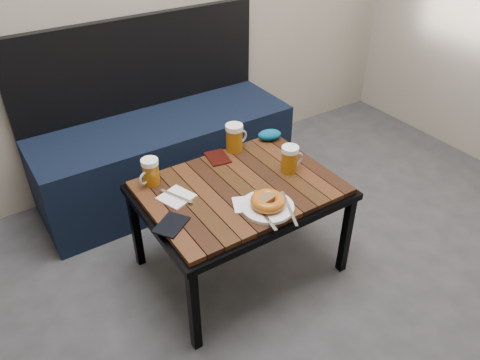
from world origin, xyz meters
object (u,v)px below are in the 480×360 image
beer_mug_centre (235,137)px  bench (163,148)px  knit_pouch (270,135)px  beer_mug_left (150,172)px  plate_pie (265,203)px  passport_burgundy (218,158)px  beer_mug_right (290,159)px  passport_navy (171,225)px  cafe_table (240,194)px  plate_bagel (268,204)px

beer_mug_centre → bench: bearing=97.4°
knit_pouch → bench: bearing=123.6°
beer_mug_left → plate_pie: size_ratio=0.62×
plate_pie → passport_burgundy: plate_pie is taller
bench → beer_mug_right: bearing=-72.1°
beer_mug_left → plate_pie: beer_mug_left is taller
beer_mug_left → passport_navy: beer_mug_left is taller
beer_mug_left → plate_pie: bearing=103.7°
passport_burgundy → cafe_table: bearing=-88.5°
bench → passport_navy: bearing=-112.3°
plate_bagel → beer_mug_centre: bearing=73.4°
plate_pie → knit_pouch: bearing=51.9°
plate_bagel → passport_navy: plate_bagel is taller
bench → passport_navy: (-0.35, -0.85, 0.20)m
bench → beer_mug_centre: size_ratio=10.61×
plate_pie → plate_bagel: bearing=-74.9°
plate_bagel → knit_pouch: (0.33, 0.44, 0.00)m
bench → passport_burgundy: bench is taller
beer_mug_centre → passport_navy: bearing=-155.2°
plate_pie → passport_navy: plate_pie is taller
bench → passport_navy: bench is taller
cafe_table → passport_navy: passport_navy is taller
beer_mug_left → beer_mug_right: 0.60m
cafe_table → beer_mug_right: 0.27m
bench → beer_mug_centre: 0.60m
plate_bagel → passport_navy: bearing=162.4°
beer_mug_left → knit_pouch: beer_mug_left is taller
passport_navy → plate_pie: bearing=41.1°
knit_pouch → plate_bagel: bearing=-126.8°
bench → knit_pouch: size_ratio=12.02×
passport_navy → knit_pouch: bearing=81.6°
beer_mug_right → plate_bagel: size_ratio=0.45×
passport_burgundy → plate_pie: bearing=-85.0°
passport_navy → beer_mug_centre: bearing=90.5°
beer_mug_right → bench: bearing=111.0°
bench → knit_pouch: bearing=-56.4°
plate_bagel → passport_burgundy: bearing=86.5°
passport_navy → passport_burgundy: bearing=95.4°
plate_pie → knit_pouch: plate_pie is taller
beer_mug_right → plate_pie: beer_mug_right is taller
beer_mug_centre → passport_burgundy: 0.13m
beer_mug_centre → plate_pie: (-0.14, -0.44, -0.05)m
beer_mug_left → beer_mug_centre: size_ratio=0.89×
cafe_table → plate_bagel: plate_bagel is taller
beer_mug_left → passport_navy: bearing=55.6°
plate_pie → plate_bagel: (0.00, -0.02, 0.00)m
plate_pie → knit_pouch: (0.33, 0.43, 0.00)m
cafe_table → passport_burgundy: passport_burgundy is taller
passport_burgundy → bench: bearing=104.0°
knit_pouch → beer_mug_centre: bearing=176.6°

